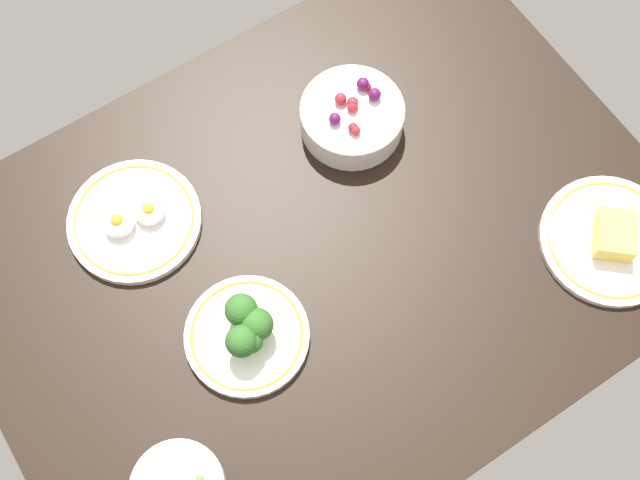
{
  "coord_description": "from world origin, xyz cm",
  "views": [
    {
      "loc": [
        27.2,
        41.84,
        127.81
      ],
      "look_at": [
        0.0,
        0.0,
        6.0
      ],
      "focal_mm": 46.43,
      "sensor_mm": 36.0,
      "label": 1
    }
  ],
  "objects_px": {
    "plate_broccoli": "(247,332)",
    "bowl_berries": "(352,116)",
    "plate_cheese": "(611,239)",
    "plate_eggs": "(134,220)"
  },
  "relations": [
    {
      "from": "plate_broccoli",
      "to": "bowl_berries",
      "type": "bearing_deg",
      "value": -146.73
    },
    {
      "from": "plate_cheese",
      "to": "plate_eggs",
      "type": "height_order",
      "value": "plate_eggs"
    },
    {
      "from": "plate_broccoli",
      "to": "bowl_berries",
      "type": "relative_size",
      "value": 1.1
    },
    {
      "from": "bowl_berries",
      "to": "plate_cheese",
      "type": "bearing_deg",
      "value": 119.44
    },
    {
      "from": "plate_broccoli",
      "to": "bowl_berries",
      "type": "xyz_separation_m",
      "value": [
        -0.34,
        -0.22,
        0.0
      ]
    },
    {
      "from": "plate_broccoli",
      "to": "plate_cheese",
      "type": "relative_size",
      "value": 0.85
    },
    {
      "from": "plate_cheese",
      "to": "plate_eggs",
      "type": "xyz_separation_m",
      "value": [
        0.63,
        -0.45,
        0.0
      ]
    },
    {
      "from": "plate_broccoli",
      "to": "plate_eggs",
      "type": "xyz_separation_m",
      "value": [
        0.06,
        -0.27,
        -0.02
      ]
    },
    {
      "from": "plate_cheese",
      "to": "bowl_berries",
      "type": "relative_size",
      "value": 1.29
    },
    {
      "from": "plate_broccoli",
      "to": "plate_cheese",
      "type": "xyz_separation_m",
      "value": [
        -0.57,
        0.18,
        -0.02
      ]
    }
  ]
}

